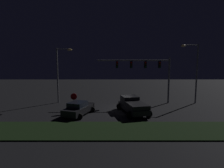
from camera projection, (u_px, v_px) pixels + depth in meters
ground_plane at (122, 108)px, 23.12m from camera, size 80.00×80.00×0.00m
grass_median at (126, 130)px, 15.53m from camera, size 27.54×4.26×0.10m
pickup_truck at (133, 104)px, 20.99m from camera, size 3.71×5.72×1.80m
car_sedan at (79, 108)px, 20.21m from camera, size 3.35×4.75×1.51m
traffic_signal_gantry at (146, 68)px, 25.75m from camera, size 10.32×0.56×6.50m
street_lamp_left at (61, 69)px, 26.04m from camera, size 2.29×0.44×7.84m
street_lamp_right at (194, 67)px, 25.58m from camera, size 2.52×0.44×8.36m
stop_sign at (74, 99)px, 21.31m from camera, size 0.76×0.08×2.23m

